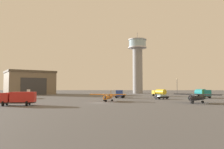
# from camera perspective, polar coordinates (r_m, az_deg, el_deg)

# --- Properties ---
(ground_plane) EXTENTS (400.00, 400.00, 0.00)m
(ground_plane) POSITION_cam_1_polar(r_m,az_deg,el_deg) (51.12, -3.63, -7.53)
(ground_plane) COLOR #545456
(control_tower) EXTENTS (10.73, 10.73, 35.71)m
(control_tower) POSITION_cam_1_polar(r_m,az_deg,el_deg) (126.24, 6.83, 3.76)
(control_tower) COLOR gray
(control_tower) RESTS_ON ground_plane
(hangar) EXTENTS (29.83, 29.04, 11.89)m
(hangar) POSITION_cam_1_polar(r_m,az_deg,el_deg) (118.84, -21.14, -2.05)
(hangar) COLOR #7A6B56
(hangar) RESTS_ON ground_plane
(airplane_red) EXTENTS (7.96, 10.16, 2.99)m
(airplane_red) POSITION_cam_1_polar(r_m,az_deg,el_deg) (76.23, -23.56, -4.83)
(airplane_red) COLOR red
(airplane_red) RESTS_ON ground_plane
(airplane_black) EXTENTS (8.69, 8.43, 3.13)m
(airplane_black) POSITION_cam_1_polar(r_m,az_deg,el_deg) (53.55, 21.78, -5.55)
(airplane_black) COLOR black
(airplane_black) RESTS_ON ground_plane
(airplane_orange) EXTENTS (9.47, 7.40, 2.79)m
(airplane_orange) POSITION_cam_1_polar(r_m,az_deg,el_deg) (55.69, -1.05, -5.85)
(airplane_orange) COLOR orange
(airplane_orange) RESTS_ON ground_plane
(truck_flatbed_blue) EXTENTS (3.54, 7.06, 2.67)m
(truck_flatbed_blue) POSITION_cam_1_polar(r_m,az_deg,el_deg) (73.47, 2.10, -5.26)
(truck_flatbed_blue) COLOR #38383D
(truck_flatbed_blue) RESTS_ON ground_plane
(truck_fuel_tanker_teal) EXTENTS (3.86, 7.06, 3.04)m
(truck_fuel_tanker_teal) POSITION_cam_1_polar(r_m,az_deg,el_deg) (79.94, 22.92, -4.54)
(truck_fuel_tanker_teal) COLOR #38383D
(truck_fuel_tanker_teal) RESTS_ON ground_plane
(truck_fuel_tanker_yellow) EXTENTS (5.18, 6.77, 2.84)m
(truck_fuel_tanker_yellow) POSITION_cam_1_polar(r_m,az_deg,el_deg) (89.10, 12.50, -4.66)
(truck_fuel_tanker_yellow) COLOR #38383D
(truck_fuel_tanker_yellow) RESTS_ON ground_plane
(truck_box_red) EXTENTS (7.10, 3.95, 2.74)m
(truck_box_red) POSITION_cam_1_polar(r_m,az_deg,el_deg) (47.20, -23.73, -5.68)
(truck_box_red) COLOR #38383D
(truck_box_red) RESTS_ON ground_plane
(car_black) EXTENTS (4.80, 3.69, 1.37)m
(car_black) POSITION_cam_1_polar(r_m,az_deg,el_deg) (67.58, 13.07, -5.80)
(car_black) COLOR black
(car_black) RESTS_ON ground_plane
(light_post_east) EXTENTS (0.44, 0.44, 7.61)m
(light_post_east) POSITION_cam_1_polar(r_m,az_deg,el_deg) (101.94, 16.96, -2.71)
(light_post_east) COLOR #38383D
(light_post_east) RESTS_ON ground_plane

